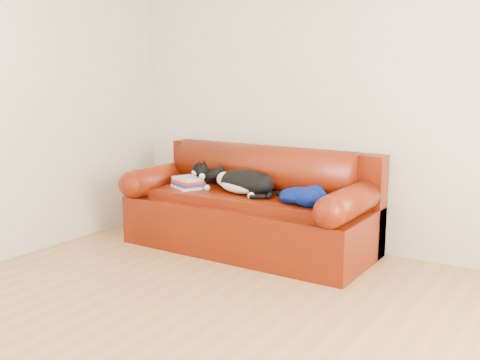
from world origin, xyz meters
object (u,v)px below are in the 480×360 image
object	(u,v)px
cat	(244,182)
book_stack	(188,183)
sofa_base	(249,222)
blanket	(303,195)

from	to	relation	value
cat	book_stack	bearing A→B (deg)	-170.75
sofa_base	book_stack	xyz separation A→B (m)	(-0.55, -0.13, 0.31)
blanket	cat	bearing A→B (deg)	177.60
book_stack	cat	size ratio (longest dim) A/B	0.48
sofa_base	book_stack	size ratio (longest dim) A/B	6.11
sofa_base	blanket	distance (m)	0.65
sofa_base	blanket	bearing A→B (deg)	-10.50
book_stack	cat	bearing A→B (deg)	5.52
book_stack	blanket	size ratio (longest dim) A/B	0.72
sofa_base	book_stack	world-z (taller)	book_stack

